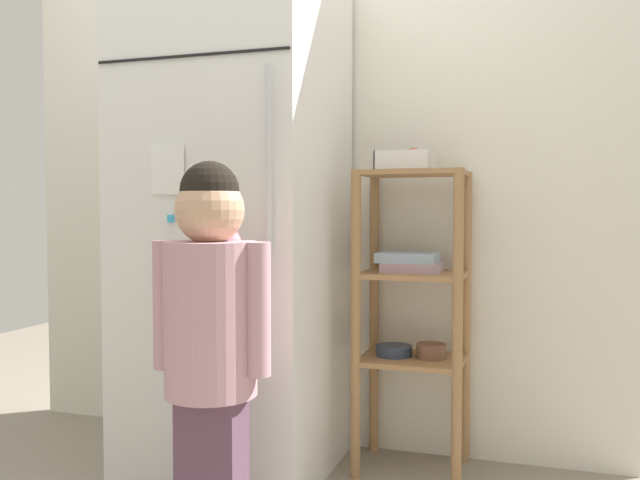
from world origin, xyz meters
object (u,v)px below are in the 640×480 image
pantry_shelf_unit (412,294)px  fruit_bin (409,162)px  child_standing (211,318)px  refrigerator (237,223)px

pantry_shelf_unit → fruit_bin: 0.48m
child_standing → pantry_shelf_unit: 0.88m
refrigerator → child_standing: refrigerator is taller
refrigerator → pantry_shelf_unit: bearing=16.7°
pantry_shelf_unit → fruit_bin: fruit_bin is taller
refrigerator → fruit_bin: 0.67m
child_standing → fruit_bin: (0.41, 0.77, 0.47)m
child_standing → pantry_shelf_unit: (0.42, 0.77, -0.01)m
child_standing → pantry_shelf_unit: bearing=61.3°
refrigerator → child_standing: (0.19, -0.59, -0.25)m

